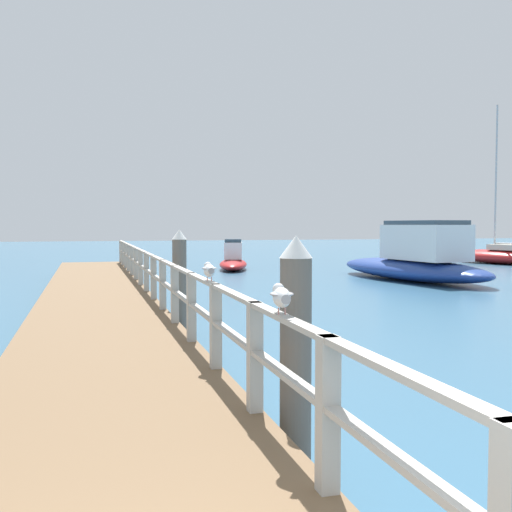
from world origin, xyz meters
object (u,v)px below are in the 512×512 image
at_px(dock_piling_near, 296,350).
at_px(dock_piling_far, 180,280).
at_px(boat_3, 415,261).
at_px(seagull_foreground, 282,296).
at_px(seagull_background, 209,270).
at_px(boat_1, 233,259).
at_px(boat_0, 500,255).

height_order(dock_piling_near, dock_piling_far, same).
bearing_deg(boat_3, dock_piling_far, 33.07).
xyz_separation_m(seagull_foreground, seagull_background, (-0.00, 2.73, 0.00)).
bearing_deg(boat_1, seagull_foreground, -87.96).
relative_size(dock_piling_far, seagull_background, 4.28).
relative_size(dock_piling_near, boat_3, 0.24).
height_order(dock_piling_far, seagull_foreground, dock_piling_far).
relative_size(dock_piling_far, boat_1, 0.44).
bearing_deg(dock_piling_near, boat_3, 56.41).
bearing_deg(dock_piling_far, boat_0, 39.00).
distance_m(dock_piling_far, seagull_background, 4.98).
bearing_deg(seagull_foreground, dock_piling_near, 73.02).
bearing_deg(seagull_foreground, boat_1, 87.00).
distance_m(dock_piling_far, boat_0, 25.79).
relative_size(boat_1, boat_3, 0.54).
bearing_deg(dock_piling_near, dock_piling_far, 90.00).
xyz_separation_m(dock_piling_near, boat_1, (4.96, 22.99, -0.55)).
distance_m(dock_piling_far, seagull_foreground, 7.69).
distance_m(dock_piling_far, boat_1, 16.84).
bearing_deg(boat_3, boat_1, -61.08).
distance_m(dock_piling_near, seagull_background, 2.09).
height_order(seagull_background, boat_3, boat_3).
distance_m(dock_piling_near, dock_piling_far, 6.90).
height_order(seagull_background, boat_0, boat_0).
height_order(seagull_foreground, boat_3, boat_3).
relative_size(dock_piling_far, seagull_foreground, 4.29).
distance_m(seagull_foreground, seagull_background, 2.73).
relative_size(dock_piling_near, boat_0, 0.24).
bearing_deg(seagull_background, boat_1, 81.12).
bearing_deg(dock_piling_far, seagull_foreground, -92.83).
height_order(boat_0, boat_1, boat_0).
xyz_separation_m(dock_piling_near, seagull_foreground, (-0.38, -0.75, 0.58)).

